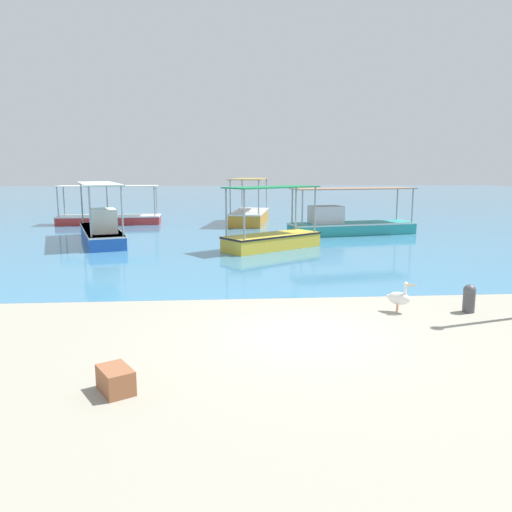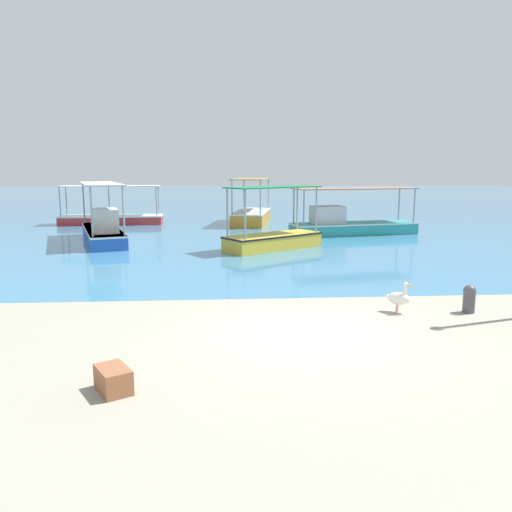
{
  "view_description": "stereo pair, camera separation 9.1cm",
  "coord_description": "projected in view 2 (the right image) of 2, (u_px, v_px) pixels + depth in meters",
  "views": [
    {
      "loc": [
        -1.83,
        -10.35,
        3.57
      ],
      "look_at": [
        -0.8,
        3.65,
        1.09
      ],
      "focal_mm": 35.0,
      "sensor_mm": 36.0,
      "label": 1
    },
    {
      "loc": [
        -1.74,
        -10.36,
        3.57
      ],
      "look_at": [
        -0.8,
        3.65,
        1.09
      ],
      "focal_mm": 35.0,
      "sensor_mm": 36.0,
      "label": 2
    }
  ],
  "objects": [
    {
      "name": "fishing_boat_near_right",
      "position": [
        103.0,
        229.0,
        24.18
      ],
      "size": [
        3.57,
        6.8,
        2.85
      ],
      "color": "blue",
      "rests_on": "harbor_water"
    },
    {
      "name": "fishing_boat_center",
      "position": [
        273.0,
        237.0,
        22.26
      ],
      "size": [
        4.69,
        3.88,
        2.77
      ],
      "color": "gold",
      "rests_on": "harbor_water"
    },
    {
      "name": "fishing_boat_near_left",
      "position": [
        349.0,
        223.0,
        27.16
      ],
      "size": [
        7.14,
        3.14,
        2.5
      ],
      "color": "teal",
      "rests_on": "harbor_water"
    },
    {
      "name": "harbor_water",
      "position": [
        237.0,
        199.0,
        58.07
      ],
      "size": [
        110.0,
        90.0,
        0.0
      ],
      "primitive_type": "cube",
      "color": "teal",
      "rests_on": "ground"
    },
    {
      "name": "fishing_boat_far_right",
      "position": [
        252.0,
        215.0,
        32.48
      ],
      "size": [
        3.02,
        5.94,
        2.9
      ],
      "color": "orange",
      "rests_on": "harbor_water"
    },
    {
      "name": "ground",
      "position": [
        303.0,
        333.0,
        10.91
      ],
      "size": [
        120.0,
        120.0,
        0.0
      ],
      "primitive_type": "plane",
      "color": "#9C9886"
    },
    {
      "name": "cargo_crate",
      "position": [
        113.0,
        380.0,
        8.05
      ],
      "size": [
        0.73,
        0.82,
        0.4
      ],
      "primitive_type": "cube",
      "rotation": [
        0.0,
        0.0,
        2.1
      ],
      "color": "#965A3A",
      "rests_on": "ground"
    },
    {
      "name": "pelican",
      "position": [
        399.0,
        298.0,
        12.45
      ],
      "size": [
        0.69,
        0.6,
        0.8
      ],
      "color": "#E0997A",
      "rests_on": "ground"
    },
    {
      "name": "fishing_boat_outer",
      "position": [
        112.0,
        217.0,
        32.22
      ],
      "size": [
        6.53,
        2.05,
        2.46
      ],
      "color": "#BB302F",
      "rests_on": "harbor_water"
    },
    {
      "name": "mooring_bollard",
      "position": [
        469.0,
        298.0,
        12.44
      ],
      "size": [
        0.31,
        0.31,
        0.71
      ],
      "color": "#47474C",
      "rests_on": "ground"
    }
  ]
}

